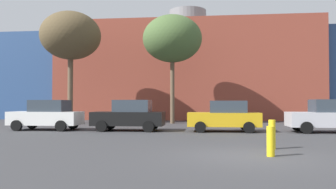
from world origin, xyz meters
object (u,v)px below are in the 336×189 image
Objects in this scene: parked_car_0 at (47,115)px; parked_car_2 at (225,116)px; bollard_yellow_0 at (271,141)px; bollard_yellow_1 at (272,134)px; bare_tree_1 at (71,36)px; parked_car_1 at (130,115)px; parked_car_3 at (328,116)px; bare_tree_0 at (172,39)px.

parked_car_0 reaches higher than parked_car_2.
bollard_yellow_1 is at bearing 78.20° from bollard_yellow_0.
bare_tree_1 is (-1.31, 6.76, 6.10)m from parked_car_0.
parked_car_0 and parked_car_1 have the same top height.
parked_car_3 is 4.57× the size of bollard_yellow_0.
parked_car_1 is 0.48× the size of bare_tree_0.
parked_car_1 is at bearing 125.32° from bollard_yellow_0.
parked_car_1 is at bearing 0.00° from parked_car_2.
bare_tree_1 is at bearing 133.02° from bollard_yellow_1.
bollard_yellow_0 is at bearing 95.70° from parked_car_2.
bare_tree_0 is at bearing 108.71° from bollard_yellow_1.
parked_car_3 is at bearing -180.00° from parked_car_1.
parked_car_3 is at bearing -21.14° from bare_tree_1.
parked_car_1 is 9.96m from bollard_yellow_1.
parked_car_0 is 11.62m from bare_tree_0.
bollard_yellow_1 is (-4.37, -7.30, -0.39)m from parked_car_3.
bare_tree_1 is (-11.86, 6.76, 6.13)m from parked_car_2.
parked_car_1 is 0.46× the size of bare_tree_1.
bollard_yellow_1 reaches higher than bollard_yellow_0.
bare_tree_1 reaches higher than bollard_yellow_1.
bollard_yellow_1 is at bearing 59.11° from parked_car_3.
bare_tree_1 is at bearing -29.70° from parked_car_2.
bollard_yellow_0 is 0.89× the size of bollard_yellow_1.
bollard_yellow_0 is (11.45, -9.03, -0.44)m from parked_car_0.
parked_car_1 is at bearing 132.82° from bollard_yellow_1.
parked_car_0 is 4.53× the size of bollard_yellow_0.
bollard_yellow_0 is 1.77m from bollard_yellow_1.
parked_car_2 is 0.96× the size of parked_car_3.
parked_car_3 is 19.71m from bare_tree_1.
parked_car_3 is 4.07× the size of bollard_yellow_1.
parked_car_2 is 9.09m from bollard_yellow_0.
parked_car_0 is 0.46× the size of bare_tree_1.
parked_car_0 is 1.00× the size of parked_car_1.
parked_car_3 reaches higher than parked_car_0.
bare_tree_1 is 20.29m from bollard_yellow_1.
bollard_yellow_0 is at bearing 62.37° from parked_car_3.
bollard_yellow_1 is (1.26, -7.30, -0.36)m from parked_car_2.
parked_car_0 is at bearing -132.90° from bare_tree_0.
bare_tree_1 is at bearing -21.14° from parked_car_3.
parked_car_2 is 7.42m from bollard_yellow_1.
parked_car_0 is 4.03× the size of bollard_yellow_1.
parked_car_2 is 3.93× the size of bollard_yellow_1.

